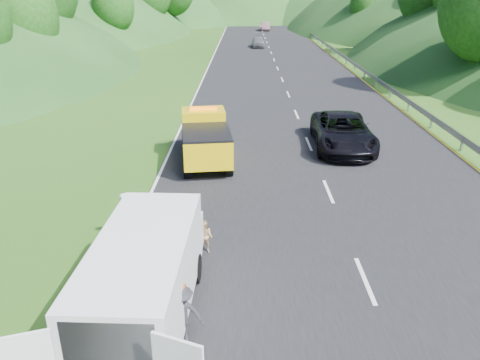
{
  "coord_description": "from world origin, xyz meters",
  "views": [
    {
      "loc": [
        -0.31,
        -12.73,
        7.38
      ],
      "look_at": [
        -0.44,
        2.02,
        1.3
      ],
      "focal_mm": 35.0,
      "sensor_mm": 36.0,
      "label": 1
    }
  ],
  "objects_px": {
    "tow_truck": "(205,138)",
    "passing_suv": "(341,148)",
    "child": "(205,252)",
    "worker": "(182,346)",
    "suitcase": "(117,230)",
    "white_van": "(146,274)",
    "woman": "(130,240)"
  },
  "relations": [
    {
      "from": "child",
      "to": "tow_truck",
      "type": "bearing_deg",
      "value": 116.25
    },
    {
      "from": "child",
      "to": "passing_suv",
      "type": "relative_size",
      "value": 0.17
    },
    {
      "from": "worker",
      "to": "white_van",
      "type": "bearing_deg",
      "value": 127.06
    },
    {
      "from": "child",
      "to": "suitcase",
      "type": "distance_m",
      "value": 3.0
    },
    {
      "from": "tow_truck",
      "to": "passing_suv",
      "type": "height_order",
      "value": "tow_truck"
    },
    {
      "from": "white_van",
      "to": "passing_suv",
      "type": "distance_m",
      "value": 14.9
    },
    {
      "from": "woman",
      "to": "passing_suv",
      "type": "relative_size",
      "value": 0.27
    },
    {
      "from": "woman",
      "to": "suitcase",
      "type": "xyz_separation_m",
      "value": [
        -0.41,
        0.12,
        0.3
      ]
    },
    {
      "from": "tow_truck",
      "to": "passing_suv",
      "type": "bearing_deg",
      "value": 9.07
    },
    {
      "from": "woman",
      "to": "passing_suv",
      "type": "xyz_separation_m",
      "value": [
        8.45,
        9.25,
        0.0
      ]
    },
    {
      "from": "woman",
      "to": "suitcase",
      "type": "bearing_deg",
      "value": 64.43
    },
    {
      "from": "tow_truck",
      "to": "child",
      "type": "relative_size",
      "value": 5.44
    },
    {
      "from": "tow_truck",
      "to": "worker",
      "type": "xyz_separation_m",
      "value": [
        0.39,
        -11.94,
        -1.13
      ]
    },
    {
      "from": "suitcase",
      "to": "worker",
      "type": "bearing_deg",
      "value": -61.07
    },
    {
      "from": "white_van",
      "to": "passing_suv",
      "type": "bearing_deg",
      "value": 63.21
    },
    {
      "from": "white_van",
      "to": "woman",
      "type": "height_order",
      "value": "white_van"
    },
    {
      "from": "worker",
      "to": "suitcase",
      "type": "relative_size",
      "value": 2.64
    },
    {
      "from": "child",
      "to": "worker",
      "type": "relative_size",
      "value": 0.66
    },
    {
      "from": "suitcase",
      "to": "passing_suv",
      "type": "relative_size",
      "value": 0.1
    },
    {
      "from": "tow_truck",
      "to": "woman",
      "type": "distance_m",
      "value": 7.57
    },
    {
      "from": "tow_truck",
      "to": "worker",
      "type": "distance_m",
      "value": 12.0
    },
    {
      "from": "woman",
      "to": "suitcase",
      "type": "distance_m",
      "value": 0.52
    },
    {
      "from": "tow_truck",
      "to": "worker",
      "type": "relative_size",
      "value": 3.57
    },
    {
      "from": "passing_suv",
      "to": "tow_truck",
      "type": "bearing_deg",
      "value": -160.7
    },
    {
      "from": "woman",
      "to": "child",
      "type": "height_order",
      "value": "woman"
    },
    {
      "from": "white_van",
      "to": "worker",
      "type": "bearing_deg",
      "value": -43.1
    },
    {
      "from": "white_van",
      "to": "passing_suv",
      "type": "relative_size",
      "value": 1.08
    },
    {
      "from": "white_van",
      "to": "woman",
      "type": "relative_size",
      "value": 3.99
    },
    {
      "from": "woman",
      "to": "child",
      "type": "xyz_separation_m",
      "value": [
        2.45,
        -0.73,
        0.0
      ]
    },
    {
      "from": "tow_truck",
      "to": "passing_suv",
      "type": "distance_m",
      "value": 6.98
    },
    {
      "from": "woman",
      "to": "worker",
      "type": "height_order",
      "value": "woman"
    },
    {
      "from": "tow_truck",
      "to": "suitcase",
      "type": "height_order",
      "value": "tow_truck"
    }
  ]
}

